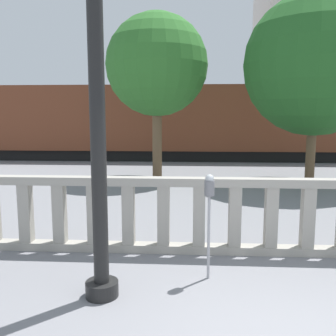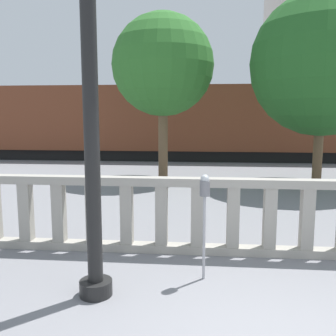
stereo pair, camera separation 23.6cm
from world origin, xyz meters
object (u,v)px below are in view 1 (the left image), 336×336
Objects in this scene: train_near at (154,122)px; tree_left at (315,65)px; train_far at (215,123)px; lamppost at (97,105)px; parking_meter at (209,198)px; tree_right at (157,65)px.

train_near is 9.25m from tree_left.
train_far is (3.75, 8.27, -0.27)m from train_near.
lamppost is 2.00m from parking_meter.
tree_left reaches higher than tree_right.
train_near is 6.42m from tree_right.
train_far reaches higher than parking_meter.
parking_meter is at bearing -81.37° from train_near.
train_far is 4.97× the size of tree_right.
lamppost is 0.18× the size of train_far.
tree_right reaches higher than parking_meter.
tree_left reaches higher than train_near.
lamppost is 0.18× the size of train_near.
tree_left is 5.39m from tree_right.
tree_right is at bearing -83.24° from train_near.
tree_left is at bearing -81.20° from train_far.
parking_meter is 0.24× the size of tree_left.
train_far is at bearing 82.87° from lamppost.
tree_left reaches higher than lamppost.
train_far is 4.62× the size of tree_left.
train_near is (-2.21, 14.58, 0.79)m from parking_meter.
train_near is 9.09m from train_far.
lamppost reaches higher than train_far.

